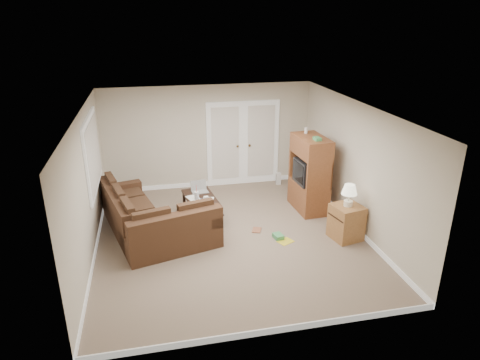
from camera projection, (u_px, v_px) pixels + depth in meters
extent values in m
plane|color=gray|center=(231.00, 237.00, 8.25)|extent=(5.50, 5.50, 0.00)
cube|color=silver|center=(229.00, 109.00, 7.34)|extent=(5.00, 5.50, 0.02)
cube|color=beige|center=(87.00, 188.00, 7.31)|extent=(0.02, 5.50, 2.50)
cube|color=beige|center=(356.00, 167.00, 8.29)|extent=(0.02, 5.50, 2.50)
cube|color=beige|center=(208.00, 137.00, 10.30)|extent=(5.00, 0.02, 2.50)
cube|color=beige|center=(272.00, 254.00, 5.30)|extent=(5.00, 0.02, 2.50)
cube|color=silver|center=(225.00, 145.00, 10.44)|extent=(0.90, 0.04, 2.13)
cube|color=silver|center=(261.00, 143.00, 10.61)|extent=(0.90, 0.04, 2.13)
cube|color=white|center=(225.00, 144.00, 10.39)|extent=(0.68, 0.02, 1.80)
cube|color=white|center=(261.00, 141.00, 10.57)|extent=(0.68, 0.02, 1.80)
cube|color=silver|center=(92.00, 153.00, 8.12)|extent=(0.04, 1.92, 1.42)
cube|color=white|center=(94.00, 153.00, 8.12)|extent=(0.02, 1.74, 1.24)
cube|color=#492D1C|center=(134.00, 219.00, 8.56)|extent=(1.39, 2.33, 0.40)
cube|color=#492D1C|center=(116.00, 203.00, 8.28)|extent=(0.78, 2.17, 0.41)
cube|color=#492D1C|center=(121.00, 188.00, 9.26)|extent=(0.88, 0.44, 0.21)
cube|color=#432B1B|center=(136.00, 206.00, 8.49)|extent=(1.09, 2.16, 0.11)
cube|color=#492D1C|center=(172.00, 238.00, 7.83)|extent=(1.87, 1.27, 0.40)
cube|color=#492D1C|center=(176.00, 225.00, 7.42)|extent=(1.71, 0.66, 0.41)
cube|color=#492D1C|center=(208.00, 215.00, 8.03)|extent=(0.44, 0.88, 0.21)
cube|color=#432B1B|center=(169.00, 223.00, 7.80)|extent=(1.71, 0.97, 0.11)
cube|color=black|center=(208.00, 209.00, 7.99)|extent=(0.49, 0.81, 0.03)
cube|color=red|center=(204.00, 204.00, 8.16)|extent=(0.32, 0.19, 0.02)
cube|color=black|center=(201.00, 199.00, 8.84)|extent=(0.73, 1.23, 0.05)
cube|color=black|center=(202.00, 212.00, 8.95)|extent=(0.63, 1.13, 0.03)
cylinder|color=silver|center=(197.00, 196.00, 8.72)|extent=(0.10, 0.10, 0.17)
cylinder|color=red|center=(196.00, 189.00, 8.66)|extent=(0.01, 0.01, 0.15)
cube|color=#2E4E97|center=(206.00, 202.00, 8.54)|extent=(0.25, 0.16, 0.10)
cube|color=white|center=(202.00, 200.00, 8.74)|extent=(0.46, 0.68, 0.00)
cube|color=brown|center=(308.00, 196.00, 9.36)|extent=(0.62, 1.05, 0.61)
cube|color=brown|center=(311.00, 146.00, 8.95)|extent=(0.62, 1.05, 0.41)
cube|color=black|center=(309.00, 172.00, 9.15)|extent=(0.52, 0.64, 0.51)
cube|color=black|center=(298.00, 172.00, 9.08)|extent=(0.04, 0.53, 0.41)
cube|color=#439456|center=(317.00, 139.00, 8.63)|extent=(0.13, 0.19, 0.06)
cylinder|color=silver|center=(306.00, 130.00, 9.13)|extent=(0.07, 0.07, 0.12)
cube|color=#A06B3A|center=(346.00, 222.00, 8.11)|extent=(0.62, 0.62, 0.68)
cylinder|color=silver|center=(348.00, 203.00, 7.96)|extent=(0.17, 0.17, 0.10)
cylinder|color=silver|center=(349.00, 197.00, 7.92)|extent=(0.03, 0.03, 0.15)
cone|color=silver|center=(350.00, 189.00, 7.86)|extent=(0.29, 0.29, 0.19)
cube|color=silver|center=(278.00, 178.00, 10.76)|extent=(0.14, 0.12, 0.31)
cube|color=gold|center=(285.00, 241.00, 8.09)|extent=(0.35, 0.33, 0.01)
cube|color=#439456|center=(278.00, 236.00, 8.20)|extent=(0.20, 0.24, 0.09)
imported|color=brown|center=(252.00, 230.00, 8.52)|extent=(0.25, 0.28, 0.02)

